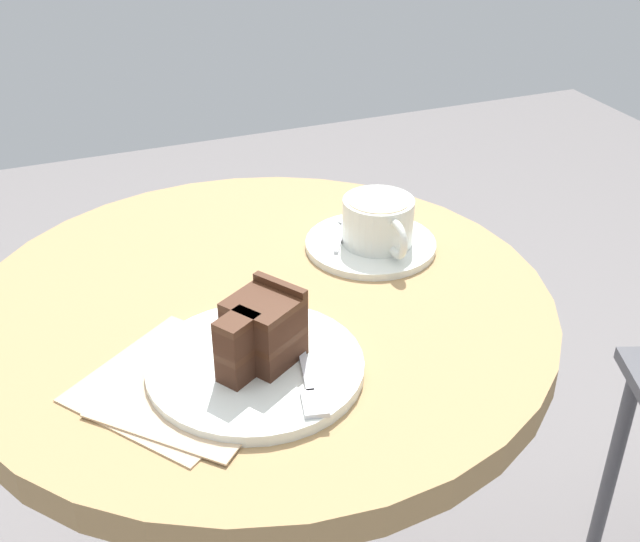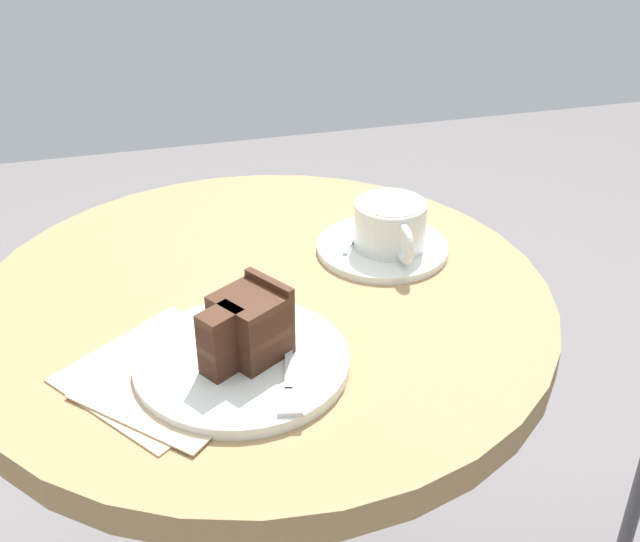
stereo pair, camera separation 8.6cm
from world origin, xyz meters
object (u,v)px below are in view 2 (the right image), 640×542
cake_plate (242,362)px  cake_slice (247,327)px  saucer (382,248)px  coffee_cup (390,224)px  fork (291,376)px  teaspoon (356,231)px  napkin (173,375)px

cake_plate → cake_slice: (-0.00, 0.01, 0.04)m
saucer → coffee_cup: 0.04m
fork → cake_plate: bearing=-126.6°
teaspoon → napkin: bearing=161.6°
saucer → cake_plate: (0.18, -0.21, 0.00)m
cake_slice → fork: (0.05, 0.03, -0.03)m
teaspoon → cake_plate: size_ratio=0.40×
teaspoon → napkin: 0.33m
fork → napkin: 0.12m
napkin → cake_slice: bearing=90.3°
coffee_cup → cake_plate: coffee_cup is taller
fork → saucer: bearing=156.8°
saucer → coffee_cup: (0.01, 0.01, 0.03)m
fork → napkin: size_ratio=0.61×
teaspoon → cake_slice: size_ratio=0.87×
teaspoon → cake_plate: (0.22, -0.18, -0.01)m
saucer → teaspoon: bearing=-149.1°
saucer → cake_plate: cake_plate is taller
cake_slice → napkin: 0.09m
fork → napkin: (-0.05, -0.11, -0.01)m
cake_plate → coffee_cup: bearing=129.8°
coffee_cup → cake_plate: 0.28m
saucer → napkin: size_ratio=0.68×
fork → napkin: bearing=-100.5°
cake_slice → teaspoon: bearing=140.9°
cake_plate → napkin: 0.07m
saucer → coffee_cup: size_ratio=1.37×
coffee_cup → teaspoon: 0.06m
coffee_cup → cake_slice: size_ratio=1.21×
teaspoon → fork: size_ratio=0.58×
teaspoon → cake_slice: bearing=171.5°
saucer → coffee_cup: bearing=50.0°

